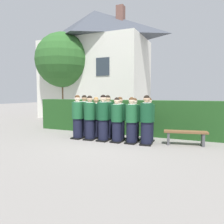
{
  "coord_description": "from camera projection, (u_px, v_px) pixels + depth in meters",
  "views": [
    {
      "loc": [
        3.22,
        -7.03,
        1.7
      ],
      "look_at": [
        0.0,
        0.23,
        1.05
      ],
      "focal_mm": 34.81,
      "sensor_mm": 36.0,
      "label": 1
    }
  ],
  "objects": [
    {
      "name": "ground_plane",
      "position": [
        109.0,
        141.0,
        7.84
      ],
      "size": [
        60.0,
        60.0,
        0.0
      ],
      "primitive_type": "plane",
      "color": "gray"
    },
    {
      "name": "oak_tree_left",
      "position": [
        63.0,
        60.0,
        14.53
      ],
      "size": [
        3.63,
        3.63,
        5.79
      ],
      "color": "brown",
      "rests_on": "ground"
    },
    {
      "name": "wooden_bench",
      "position": [
        185.0,
        135.0,
        7.24
      ],
      "size": [
        1.44,
        0.61,
        0.48
      ],
      "color": "brown",
      "rests_on": "ground"
    },
    {
      "name": "hedge",
      "position": [
        126.0,
        117.0,
        9.36
      ],
      "size": [
        8.55,
        0.7,
        1.45
      ],
      "color": "#214C1E",
      "rests_on": "ground"
    },
    {
      "name": "student_front_row_0",
      "position": [
        78.0,
        118.0,
        8.31
      ],
      "size": [
        0.44,
        0.5,
        1.67
      ],
      "color": "black",
      "rests_on": "ground"
    },
    {
      "name": "student_rear_row_5",
      "position": [
        149.0,
        121.0,
        7.7
      ],
      "size": [
        0.41,
        0.46,
        1.6
      ],
      "color": "black",
      "rests_on": "ground"
    },
    {
      "name": "student_rear_row_3",
      "position": [
        120.0,
        119.0,
        8.11
      ],
      "size": [
        0.42,
        0.51,
        1.61
      ],
      "color": "black",
      "rests_on": "ground"
    },
    {
      "name": "student_front_row_4",
      "position": [
        132.0,
        121.0,
        7.48
      ],
      "size": [
        0.42,
        0.47,
        1.61
      ],
      "color": "black",
      "rests_on": "ground"
    },
    {
      "name": "student_front_row_2",
      "position": [
        103.0,
        119.0,
        7.88
      ],
      "size": [
        0.44,
        0.49,
        1.68
      ],
      "color": "black",
      "rests_on": "ground"
    },
    {
      "name": "student_rear_row_4",
      "position": [
        134.0,
        121.0,
        7.91
      ],
      "size": [
        0.41,
        0.45,
        1.57
      ],
      "color": "black",
      "rests_on": "ground"
    },
    {
      "name": "school_building_main",
      "position": [
        95.0,
        64.0,
        15.69
      ],
      "size": [
        7.7,
        4.23,
        7.63
      ],
      "color": "silver",
      "rests_on": "ground"
    },
    {
      "name": "student_rear_row_2",
      "position": [
        108.0,
        118.0,
        8.32
      ],
      "size": [
        0.43,
        0.48,
        1.67
      ],
      "color": "black",
      "rests_on": "ground"
    },
    {
      "name": "student_front_row_5",
      "position": [
        146.0,
        121.0,
        7.28
      ],
      "size": [
        0.44,
        0.54,
        1.68
      ],
      "color": "black",
      "rests_on": "ground"
    },
    {
      "name": "student_front_row_3",
      "position": [
        117.0,
        121.0,
        7.68
      ],
      "size": [
        0.42,
        0.51,
        1.6
      ],
      "color": "black",
      "rests_on": "ground"
    },
    {
      "name": "student_front_row_1",
      "position": [
        90.0,
        119.0,
        8.1
      ],
      "size": [
        0.43,
        0.5,
        1.66
      ],
      "color": "black",
      "rests_on": "ground"
    },
    {
      "name": "student_rear_row_1",
      "position": [
        96.0,
        118.0,
        8.48
      ],
      "size": [
        0.42,
        0.51,
        1.6
      ],
      "color": "black",
      "rests_on": "ground"
    },
    {
      "name": "student_rear_row_0",
      "position": [
        84.0,
        117.0,
        8.69
      ],
      "size": [
        0.43,
        0.53,
        1.67
      ],
      "color": "black",
      "rests_on": "ground"
    }
  ]
}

